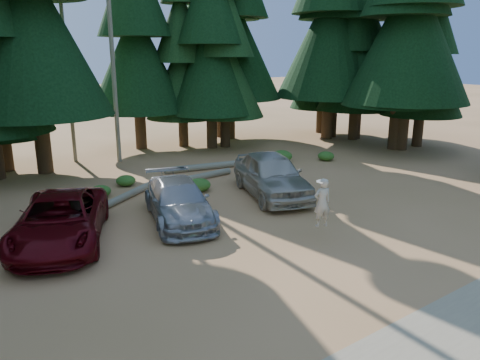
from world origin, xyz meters
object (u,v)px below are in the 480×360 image
(frisbee_player, at_px, (322,202))
(log_right, at_px, (213,166))
(log_left, at_px, (122,198))
(red_pickup, at_px, (60,220))
(log_mid, at_px, (198,177))
(silver_minivan_center, at_px, (179,201))
(silver_minivan_right, at_px, (271,175))

(frisbee_player, bearing_deg, log_right, -86.95)
(frisbee_player, xyz_separation_m, log_left, (-3.85, 7.59, -1.08))
(red_pickup, bearing_deg, log_mid, 52.80)
(silver_minivan_center, distance_m, silver_minivan_right, 4.71)
(silver_minivan_right, relative_size, log_mid, 1.43)
(silver_minivan_right, relative_size, frisbee_player, 3.32)
(frisbee_player, distance_m, log_right, 10.38)
(silver_minivan_center, distance_m, log_left, 3.52)
(silver_minivan_right, height_order, log_left, silver_minivan_right)
(frisbee_player, distance_m, log_mid, 8.67)
(silver_minivan_center, xyz_separation_m, log_mid, (3.40, 4.37, -0.57))
(red_pickup, bearing_deg, log_left, 67.52)
(silver_minivan_center, distance_m, log_right, 7.85)
(silver_minivan_right, bearing_deg, red_pickup, -160.22)
(silver_minivan_right, distance_m, frisbee_player, 4.94)
(frisbee_player, height_order, log_left, frisbee_player)
(silver_minivan_right, relative_size, log_right, 1.04)
(silver_minivan_center, xyz_separation_m, log_left, (-0.84, 3.37, -0.58))
(log_right, bearing_deg, log_left, -146.01)
(log_left, bearing_deg, log_right, -10.57)
(log_left, bearing_deg, log_mid, -19.80)
(red_pickup, relative_size, log_right, 1.08)
(frisbee_player, xyz_separation_m, log_right, (2.17, 10.09, -1.06))
(frisbee_player, bearing_deg, log_left, -47.89)
(silver_minivan_center, relative_size, silver_minivan_right, 0.93)
(red_pickup, xyz_separation_m, silver_minivan_center, (4.08, -0.34, -0.05))
(silver_minivan_right, xyz_separation_m, log_mid, (-1.29, 3.96, -0.77))
(red_pickup, xyz_separation_m, log_right, (9.27, 5.53, -0.62))
(silver_minivan_center, height_order, log_mid, silver_minivan_center)
(silver_minivan_right, xyz_separation_m, frisbee_player, (-1.67, -4.64, 0.31))
(log_left, bearing_deg, frisbee_player, -96.20)
(log_left, bearing_deg, red_pickup, -170.07)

